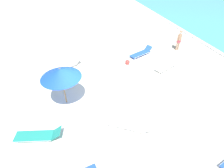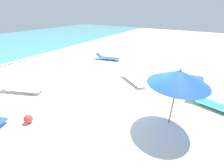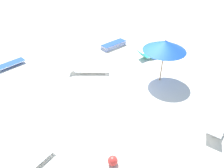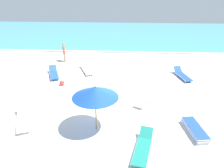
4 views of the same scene
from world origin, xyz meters
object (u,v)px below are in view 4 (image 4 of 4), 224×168
object	(u,v)px
lounger_stack	(195,130)
beach_ball	(62,83)
beachgoer_wading_adult	(64,51)
sun_lounger_near_water_left	(23,119)
sun_lounger_mid_beach_solo	(87,69)
sun_lounger_under_umbrella	(143,147)
sun_lounger_mid_beach_pair_a	(148,98)
sun_lounger_beside_umbrella	(183,75)
sun_lounger_near_water_right	(54,73)
beach_umbrella	(95,92)

from	to	relation	value
lounger_stack	beach_ball	size ratio (longest dim) A/B	5.56
beachgoer_wading_adult	sun_lounger_near_water_left	bearing A→B (deg)	-7.68
sun_lounger_mid_beach_solo	beach_ball	xyz separation A→B (m)	(-1.29, -2.73, -0.03)
sun_lounger_under_umbrella	sun_lounger_mid_beach_solo	xyz separation A→B (m)	(-3.87, 9.01, -0.01)
sun_lounger_under_umbrella	sun_lounger_mid_beach_pair_a	size ratio (longest dim) A/B	1.00
sun_lounger_mid_beach_pair_a	beach_ball	xyz separation A→B (m)	(-5.73, 1.96, -0.04)
lounger_stack	beach_ball	bearing A→B (deg)	138.38
sun_lounger_near_water_left	beach_ball	distance (m)	4.61
sun_lounger_under_umbrella	sun_lounger_beside_umbrella	bearing A→B (deg)	80.10
beach_ball	sun_lounger_mid_beach_pair_a	bearing A→B (deg)	-18.92
sun_lounger_mid_beach_pair_a	sun_lounger_near_water_right	bearing A→B (deg)	-174.76
sun_lounger_mid_beach_solo	sun_lounger_mid_beach_pair_a	size ratio (longest dim) A/B	1.07
lounger_stack	sun_lounger_mid_beach_solo	distance (m)	9.94
lounger_stack	sun_lounger_near_water_right	xyz separation A→B (m)	(-8.76, 6.48, 0.05)
beach_umbrella	sun_lounger_near_water_right	size ratio (longest dim) A/B	1.07
sun_lounger_near_water_left	sun_lounger_beside_umbrella	bearing A→B (deg)	10.43
beach_umbrella	sun_lounger_near_water_left	size ratio (longest dim) A/B	1.03
beach_ball	beachgoer_wading_adult	bearing A→B (deg)	102.21
beach_umbrella	sun_lounger_near_water_right	xyz separation A→B (m)	(-4.08, 6.46, -1.80)
lounger_stack	sun_lounger_beside_umbrella	xyz separation A→B (m)	(0.99, 6.76, 0.05)
sun_lounger_under_umbrella	beach_ball	bearing A→B (deg)	142.86
lounger_stack	sun_lounger_mid_beach_solo	size ratio (longest dim) A/B	0.81
sun_lounger_mid_beach_pair_a	sun_lounger_mid_beach_solo	bearing A→B (deg)	166.35
beach_umbrella	beachgoer_wading_adult	xyz separation A→B (m)	(-4.10, 9.89, -1.02)
sun_lounger_under_umbrella	sun_lounger_mid_beach_solo	distance (m)	9.80
sun_lounger_mid_beach_solo	sun_lounger_beside_umbrella	bearing A→B (deg)	-29.00
sun_lounger_mid_beach_pair_a	sun_lounger_under_umbrella	bearing A→B (deg)	-64.63
beach_umbrella	beach_ball	xyz separation A→B (m)	(-3.01, 4.86, -1.84)
beach_umbrella	beachgoer_wading_adult	world-z (taller)	beach_umbrella
lounger_stack	sun_lounger_beside_umbrella	distance (m)	6.84
sun_lounger_near_water_left	sun_lounger_near_water_right	distance (m)	6.16
lounger_stack	sun_lounger_near_water_left	xyz separation A→B (m)	(-8.46, 0.33, 0.04)
sun_lounger_near_water_left	sun_lounger_mid_beach_solo	distance (m)	7.56
sun_lounger_beside_umbrella	beachgoer_wading_adult	bearing A→B (deg)	148.23
sun_lounger_near_water_right	sun_lounger_mid_beach_pair_a	bearing A→B (deg)	-49.36
sun_lounger_beside_umbrella	sun_lounger_near_water_left	world-z (taller)	sun_lounger_beside_umbrella
beach_umbrella	beachgoer_wading_adult	distance (m)	10.76
sun_lounger_under_umbrella	sun_lounger_beside_umbrella	size ratio (longest dim) A/B	1.01
beach_umbrella	sun_lounger_beside_umbrella	bearing A→B (deg)	49.97
sun_lounger_beside_umbrella	sun_lounger_mid_beach_pair_a	bearing A→B (deg)	-141.38
sun_lounger_near_water_right	beach_ball	size ratio (longest dim) A/B	6.23
sun_lounger_near_water_right	sun_lounger_mid_beach_solo	world-z (taller)	sun_lounger_near_water_right
sun_lounger_beside_umbrella	beachgoer_wading_adult	world-z (taller)	beachgoer_wading_adult
sun_lounger_under_umbrella	sun_lounger_near_water_left	distance (m)	6.17
sun_lounger_mid_beach_solo	sun_lounger_mid_beach_pair_a	distance (m)	6.46
sun_lounger_near_water_right	sun_lounger_mid_beach_solo	xyz separation A→B (m)	(2.36, 1.13, -0.01)
sun_lounger_near_water_left	sun_lounger_mid_beach_pair_a	xyz separation A→B (m)	(6.50, 2.58, 0.00)
beachgoer_wading_adult	sun_lounger_mid_beach_pair_a	bearing A→B (deg)	34.66
sun_lounger_near_water_left	beach_ball	bearing A→B (deg)	56.57
sun_lounger_beside_umbrella	sun_lounger_near_water_left	distance (m)	11.43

